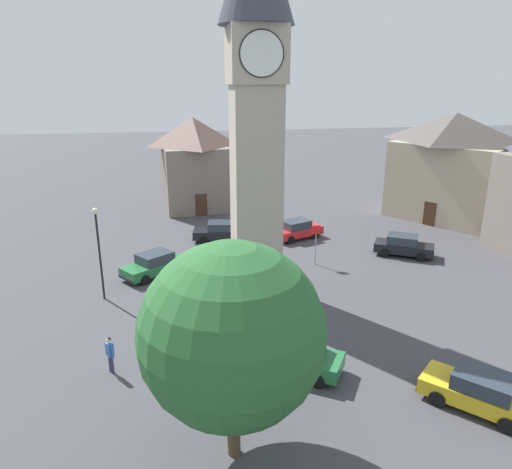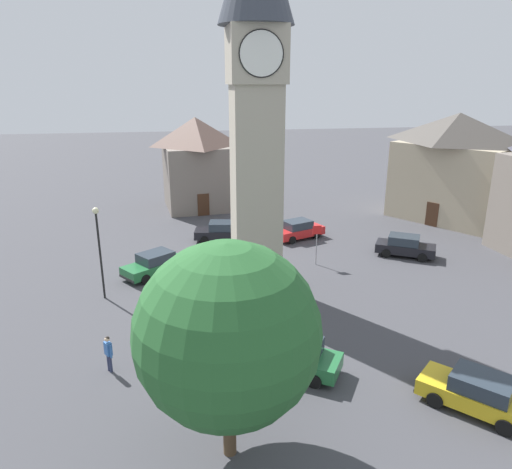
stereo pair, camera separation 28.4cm
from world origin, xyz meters
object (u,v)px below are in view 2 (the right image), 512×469
object	(u,v)px
car_black_far	(293,355)
lamp_post	(99,239)
tree	(228,334)
building_corner_back	(196,162)
car_blue_kerb	(221,231)
pedestrian	(108,351)
car_white_side	(298,230)
building_terrace_right	(454,167)
road_sign	(317,238)
car_silver_kerb	(155,264)
clock_tower	(256,74)
car_green_alley	(477,393)
car_red_corner	(405,246)

from	to	relation	value
car_black_far	lamp_post	xyz separation A→B (m)	(-9.00, 9.04, 2.85)
tree	building_corner_back	world-z (taller)	building_corner_back
car_blue_kerb	pedestrian	world-z (taller)	pedestrian
car_white_side	building_terrace_right	world-z (taller)	building_terrace_right
pedestrian	road_sign	size ratio (longest dim) A/B	0.60
tree	lamp_post	size ratio (longest dim) A/B	1.38
car_silver_kerb	car_black_far	bearing A→B (deg)	-62.81
pedestrian	clock_tower	bearing A→B (deg)	41.19
car_black_far	tree	distance (m)	6.61
car_silver_kerb	car_white_side	distance (m)	12.51
car_black_far	building_corner_back	size ratio (longest dim) A/B	0.49
car_white_side	pedestrian	xyz separation A→B (m)	(-12.85, -16.29, 0.25)
car_white_side	car_green_alley	world-z (taller)	same
car_blue_kerb	building_terrace_right	world-z (taller)	building_terrace_right
car_red_corner	car_green_alley	size ratio (longest dim) A/B	1.05
car_silver_kerb	road_sign	world-z (taller)	road_sign
clock_tower	tree	size ratio (longest dim) A/B	2.82
car_blue_kerb	road_sign	xyz separation A→B (m)	(5.84, -6.33, 1.14)
building_terrace_right	car_black_far	bearing A→B (deg)	-134.04
car_silver_kerb	building_corner_back	xyz separation A→B (m)	(3.86, 17.20, 3.76)
car_silver_kerb	car_white_side	size ratio (longest dim) A/B	0.97
building_terrace_right	road_sign	world-z (taller)	building_terrace_right
clock_tower	tree	xyz separation A→B (m)	(-3.13, -12.36, -7.83)
car_silver_kerb	building_corner_back	size ratio (longest dim) A/B	0.49
car_red_corner	lamp_post	distance (m)	21.01
clock_tower	car_red_corner	xyz separation A→B (m)	(11.72, 4.35, -11.63)
car_silver_kerb	building_terrace_right	world-z (taller)	building_terrace_right
car_green_alley	tree	distance (m)	10.29
car_white_side	car_blue_kerb	bearing A→B (deg)	174.07
car_white_side	car_black_far	xyz separation A→B (m)	(-5.00, -17.66, 0.00)
car_white_side	tree	world-z (taller)	tree
clock_tower	building_terrace_right	distance (m)	24.79
car_white_side	building_corner_back	bearing A→B (deg)	122.31
car_silver_kerb	car_white_side	bearing A→B (deg)	26.79
building_terrace_right	lamp_post	distance (m)	31.11
car_green_alley	car_blue_kerb	bearing A→B (deg)	108.46
lamp_post	car_silver_kerb	bearing A→B (deg)	46.54
building_terrace_right	car_silver_kerb	bearing A→B (deg)	-161.86
car_red_corner	car_silver_kerb	bearing A→B (deg)	-178.65
car_red_corner	car_black_far	distance (m)	16.96
tree	road_sign	world-z (taller)	tree
tree	building_corner_back	xyz separation A→B (m)	(1.00, 33.49, -0.04)
pedestrian	tree	world-z (taller)	tree
pedestrian	car_silver_kerb	bearing A→B (deg)	81.03
car_green_alley	building_terrace_right	xyz separation A→B (m)	(13.64, 24.30, 4.10)
car_silver_kerb	tree	size ratio (longest dim) A/B	0.58
road_sign	tree	bearing A→B (deg)	-116.32
car_red_corner	tree	distance (m)	22.68
car_white_side	clock_tower	bearing A→B (deg)	-118.43
car_green_alley	car_red_corner	bearing A→B (deg)	71.86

